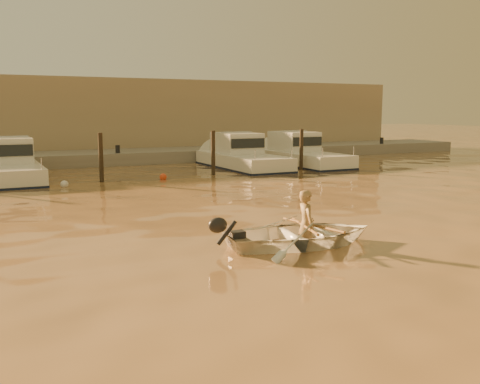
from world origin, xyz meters
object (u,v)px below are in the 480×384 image
moored_boat_5 (301,153)px  moored_boat_4 (242,155)px  waterfront_building (58,118)px  moored_boat_2 (12,165)px  person (306,224)px  dinghy (302,235)px

moored_boat_5 → moored_boat_4: bearing=180.0°
waterfront_building → moored_boat_5: bearing=-45.3°
moored_boat_2 → waterfront_building: (3.44, 11.00, 1.77)m
waterfront_building → person: bearing=-86.6°
person → moored_boat_5: 17.40m
dinghy → moored_boat_2: moored_boat_2 is taller
dinghy → moored_boat_2: (-4.87, 14.65, 0.40)m
person → dinghy: bearing=90.0°
person → moored_boat_2: bearing=26.4°
moored_boat_2 → moored_boat_4: 10.83m
person → moored_boat_4: 15.80m
person → moored_boat_5: moored_boat_5 is taller
moored_boat_2 → moored_boat_5: (14.34, 0.00, 0.00)m
moored_boat_4 → moored_boat_2: bearing=180.0°
person → moored_boat_2: 15.49m
moored_boat_2 → moored_boat_5: same height
dinghy → moored_boat_4: moored_boat_4 is taller
moored_boat_5 → waterfront_building: 15.58m
moored_boat_4 → waterfront_building: size_ratio=0.16×
moored_boat_2 → person: bearing=-71.3°
dinghy → moored_boat_2: size_ratio=0.46×
moored_boat_2 → waterfront_building: waterfront_building is taller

